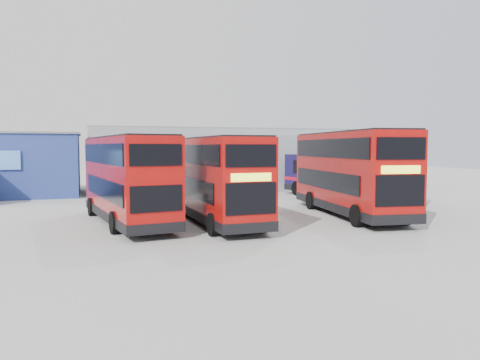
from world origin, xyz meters
TOP-DOWN VIEW (x-y plane):
  - ground_plane at (0.00, 0.00)m, footprint 120.00×120.00m
  - office_block at (-14.00, 17.99)m, footprint 12.30×8.32m
  - maintenance_shed at (8.00, 20.00)m, footprint 30.50×12.00m
  - double_decker_left at (-5.43, 0.66)m, footprint 4.08×10.87m
  - double_decker_centre at (-1.04, -0.37)m, footprint 2.95×10.62m
  - double_decker_right at (7.06, -0.23)m, footprint 4.19×11.65m
  - single_decker_blue at (11.06, 6.84)m, footprint 4.91×12.63m

SIDE VIEW (x-z plane):
  - ground_plane at x=0.00m, z-range 0.00..0.00m
  - single_decker_blue at x=11.06m, z-range -0.01..3.34m
  - double_decker_centre at x=-1.04m, z-range -0.01..4.44m
  - double_decker_left at x=-5.43m, z-range -0.01..4.49m
  - double_decker_right at x=7.06m, z-range -0.01..4.82m
  - office_block at x=-14.00m, z-range 0.02..5.14m
  - maintenance_shed at x=8.00m, z-range -0.34..5.55m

